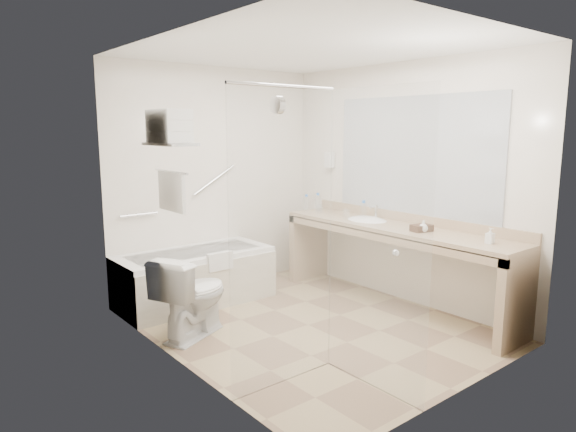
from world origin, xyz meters
TOP-DOWN VIEW (x-y plane):
  - floor at (0.00, 0.00)m, footprint 3.20×3.20m
  - ceiling at (0.00, 0.00)m, footprint 2.60×3.20m
  - wall_back at (0.00, 1.60)m, footprint 2.60×0.10m
  - wall_front at (0.00, -1.60)m, footprint 2.60×0.10m
  - wall_left at (-1.30, 0.00)m, footprint 0.10×3.20m
  - wall_right at (1.30, 0.00)m, footprint 0.10×3.20m
  - bathtub at (-0.50, 1.24)m, footprint 1.60×0.73m
  - grab_bar_short at (-0.95, 1.56)m, footprint 0.40×0.03m
  - grab_bar_long at (-0.05, 1.56)m, footprint 0.53×0.03m
  - shower_enclosure at (-0.63, -0.93)m, footprint 0.96×0.91m
  - towel_shelf at (-1.17, 0.35)m, footprint 0.24×0.55m
  - vanity_counter at (1.02, -0.15)m, footprint 0.55×2.70m
  - sink at (1.05, 0.25)m, footprint 0.40×0.52m
  - faucet at (1.20, 0.25)m, footprint 0.03×0.03m
  - mirror at (1.29, -0.15)m, footprint 0.02×2.00m
  - hairdryer_unit at (1.25, 1.05)m, footprint 0.08×0.10m
  - toilet at (-0.95, 0.46)m, footprint 0.85×0.69m
  - amenity_basket at (1.00, -0.50)m, footprint 0.22×0.17m
  - soap_bottle_a at (1.01, -1.19)m, footprint 0.07×0.14m
  - soap_bottle_b at (0.98, -0.53)m, footprint 0.10×0.12m
  - water_bottle_left at (0.98, 0.23)m, footprint 0.07×0.07m
  - water_bottle_mid at (0.93, 1.10)m, footprint 0.06×0.06m
  - water_bottle_right at (1.08, 1.07)m, footprint 0.07×0.07m
  - drinking_glass_near at (0.96, 0.47)m, footprint 0.10×0.10m
  - drinking_glass_far at (0.97, 0.92)m, footprint 0.09×0.09m

SIDE VIEW (x-z plane):
  - floor at x=0.00m, z-range 0.00..0.00m
  - bathtub at x=-0.50m, z-range -0.02..0.57m
  - toilet at x=-0.95m, z-range 0.00..0.73m
  - vanity_counter at x=1.02m, z-range 0.17..1.12m
  - sink at x=1.05m, z-range 0.75..0.89m
  - soap_bottle_a at x=1.01m, z-range 0.85..0.91m
  - amenity_basket at x=1.00m, z-range 0.85..0.91m
  - soap_bottle_b at x=0.98m, z-range 0.85..0.94m
  - drinking_glass_near at x=0.96m, z-range 0.85..0.95m
  - drinking_glass_far at x=0.97m, z-range 0.85..0.95m
  - faucet at x=1.20m, z-range 0.86..1.00m
  - water_bottle_mid at x=0.93m, z-range 0.84..1.04m
  - water_bottle_right at x=1.08m, z-range 0.84..1.05m
  - grab_bar_short at x=-0.95m, z-range 0.93..0.96m
  - water_bottle_left at x=0.98m, z-range 0.84..1.06m
  - shower_enclosure at x=-0.63m, z-range 0.01..2.12m
  - wall_back at x=0.00m, z-range 0.00..2.50m
  - wall_front at x=0.00m, z-range 0.00..2.50m
  - wall_left at x=-1.30m, z-range 0.00..2.50m
  - wall_right at x=1.30m, z-range 0.00..2.50m
  - grab_bar_long at x=-0.05m, z-range 1.09..1.41m
  - hairdryer_unit at x=1.25m, z-range 1.36..1.54m
  - mirror at x=1.29m, z-range 0.95..2.15m
  - towel_shelf at x=-1.17m, z-range 1.35..2.16m
  - ceiling at x=0.00m, z-range 2.45..2.55m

